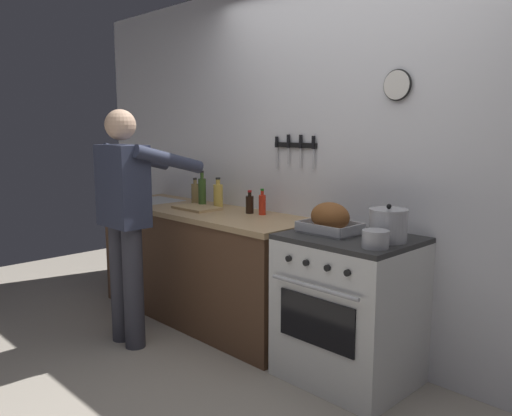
# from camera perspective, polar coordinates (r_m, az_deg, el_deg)

# --- Properties ---
(wall_back) EXTENTS (6.00, 0.13, 2.60)m
(wall_back) POSITION_cam_1_polar(r_m,az_deg,el_deg) (3.50, 11.07, 4.79)
(wall_back) COLOR silver
(wall_back) RESTS_ON ground
(counter_block) EXTENTS (2.03, 0.65, 0.90)m
(counter_block) POSITION_cam_1_polar(r_m,az_deg,el_deg) (4.21, -5.92, -6.06)
(counter_block) COLOR brown
(counter_block) RESTS_ON ground
(stove) EXTENTS (0.76, 0.67, 0.90)m
(stove) POSITION_cam_1_polar(r_m,az_deg,el_deg) (3.26, 10.15, -10.80)
(stove) COLOR white
(stove) RESTS_ON ground
(person_cook) EXTENTS (0.51, 0.63, 1.66)m
(person_cook) POSITION_cam_1_polar(r_m,az_deg,el_deg) (3.72, -14.02, -0.48)
(person_cook) COLOR #383842
(person_cook) RESTS_ON ground
(roasting_pan) EXTENTS (0.35, 0.26, 0.19)m
(roasting_pan) POSITION_cam_1_polar(r_m,az_deg,el_deg) (3.19, 8.13, -1.19)
(roasting_pan) COLOR #B7B7BC
(roasting_pan) RESTS_ON stove
(stock_pot) EXTENTS (0.22, 0.22, 0.21)m
(stock_pot) POSITION_cam_1_polar(r_m,az_deg,el_deg) (3.02, 14.32, -1.83)
(stock_pot) COLOR #B7B7BC
(stock_pot) RESTS_ON stove
(saucepan) EXTENTS (0.15, 0.15, 0.10)m
(saucepan) POSITION_cam_1_polar(r_m,az_deg,el_deg) (2.85, 12.99, -3.34)
(saucepan) COLOR #B7B7BC
(saucepan) RESTS_ON stove
(cutting_board) EXTENTS (0.36, 0.24, 0.02)m
(cutting_board) POSITION_cam_1_polar(r_m,az_deg,el_deg) (4.11, -6.50, 0.01)
(cutting_board) COLOR tan
(cutting_board) RESTS_ON counter_block
(bottle_cooking_oil) EXTENTS (0.08, 0.08, 0.24)m
(bottle_cooking_oil) POSITION_cam_1_polar(r_m,az_deg,el_deg) (4.16, -4.18, 1.41)
(bottle_cooking_oil) COLOR gold
(bottle_cooking_oil) RESTS_ON counter_block
(bottle_vinegar) EXTENTS (0.07, 0.07, 0.22)m
(bottle_vinegar) POSITION_cam_1_polar(r_m,az_deg,el_deg) (4.39, -6.69, 1.64)
(bottle_vinegar) COLOR #997F4C
(bottle_vinegar) RESTS_ON counter_block
(bottle_hot_sauce) EXTENTS (0.05, 0.05, 0.19)m
(bottle_hot_sauce) POSITION_cam_1_polar(r_m,az_deg,el_deg) (3.82, 0.69, 0.44)
(bottle_hot_sauce) COLOR red
(bottle_hot_sauce) RESTS_ON counter_block
(bottle_soy_sauce) EXTENTS (0.06, 0.06, 0.17)m
(bottle_soy_sauce) POSITION_cam_1_polar(r_m,az_deg,el_deg) (3.88, -0.70, 0.45)
(bottle_soy_sauce) COLOR black
(bottle_soy_sauce) RESTS_ON counter_block
(bottle_olive_oil) EXTENTS (0.06, 0.06, 0.29)m
(bottle_olive_oil) POSITION_cam_1_polar(r_m,az_deg,el_deg) (4.23, -5.93, 1.80)
(bottle_olive_oil) COLOR #385623
(bottle_olive_oil) RESTS_ON counter_block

